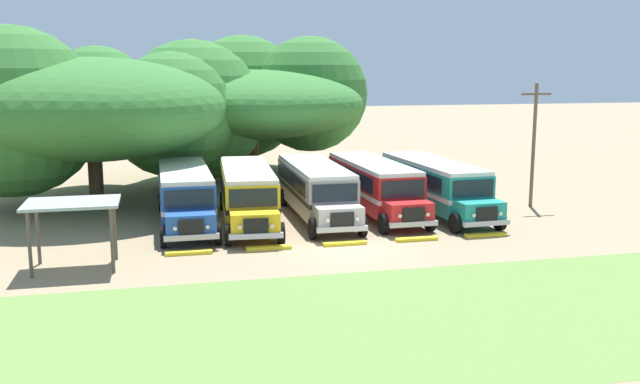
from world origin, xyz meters
The scene contains 16 objects.
ground_plane centered at (0.00, 0.00, 0.00)m, with size 220.00×220.00×0.00m, color #937F60.
foreground_grass_strip centered at (0.00, -8.92, 0.00)m, with size 80.00×10.81×0.01m, color olive.
parked_bus_slot_0 centered at (-6.77, 6.99, 1.58)m, with size 2.69×10.84×2.82m.
parked_bus_slot_1 centered at (-3.61, 6.57, 1.58)m, with size 3.28×10.93×2.82m.
parked_bus_slot_2 centered at (0.12, 6.97, 1.58)m, with size 2.80×10.85×2.82m.
parked_bus_slot_3 centered at (3.47, 7.21, 1.58)m, with size 2.88×10.86×2.82m.
parked_bus_slot_4 centered at (6.77, 6.57, 1.58)m, with size 3.12×10.90×2.82m.
curb_wheelstop_0 centered at (-6.93, 0.69, 0.07)m, with size 2.00×0.36×0.15m, color yellow.
curb_wheelstop_1 centered at (-3.47, 0.69, 0.07)m, with size 2.00×0.36×0.15m, color yellow.
curb_wheelstop_2 centered at (0.00, 0.69, 0.07)m, with size 2.00×0.36×0.15m, color yellow.
curb_wheelstop_3 centered at (3.47, 0.69, 0.07)m, with size 2.00×0.36×0.15m, color yellow.
curb_wheelstop_4 centered at (6.93, 0.69, 0.07)m, with size 2.00×0.36×0.15m, color yellow.
broad_shade_tree centered at (-1.61, 21.71, 5.44)m, with size 17.91×17.65×10.40m.
secondary_tree centered at (-12.06, 14.22, 5.49)m, with size 17.21×16.78×10.23m.
utility_pole centered at (12.78, 6.73, 3.77)m, with size 1.80×0.20×7.04m.
waiting_shelter centered at (-11.42, -0.38, 2.45)m, with size 3.60×2.60×2.72m.
Camera 1 is at (-8.08, -28.65, 7.92)m, focal length 38.95 mm.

